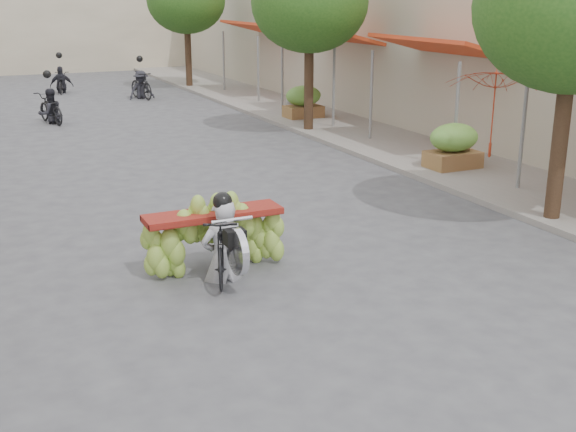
# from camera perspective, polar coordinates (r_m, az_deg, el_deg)

# --- Properties ---
(ground) EXTENTS (120.00, 120.00, 0.00)m
(ground) POSITION_cam_1_polar(r_m,az_deg,el_deg) (7.93, 11.84, -13.57)
(ground) COLOR #505055
(ground) RESTS_ON ground
(sidewalk_right) EXTENTS (4.00, 60.00, 0.12)m
(sidewalk_right) POSITION_cam_1_polar(r_m,az_deg,el_deg) (23.61, 4.05, 7.43)
(sidewalk_right) COLOR gray
(sidewalk_right) RESTS_ON ground
(shophouse_row_right) EXTENTS (9.77, 40.00, 6.00)m
(shophouse_row_right) POSITION_cam_1_polar(r_m,az_deg,el_deg) (25.30, 15.62, 14.20)
(shophouse_row_right) COLOR #B2A893
(shophouse_row_right) RESTS_ON ground
(far_building) EXTENTS (20.00, 6.00, 7.00)m
(far_building) POSITION_cam_1_polar(r_m,az_deg,el_deg) (43.60, -19.95, 15.44)
(far_building) COLOR #C3B59A
(far_building) RESTS_ON ground
(street_tree_near) EXTENTS (3.40, 3.40, 5.25)m
(street_tree_near) POSITION_cam_1_polar(r_m,az_deg,el_deg) (13.46, 21.72, 15.01)
(street_tree_near) COLOR #3A2719
(street_tree_near) RESTS_ON ground
(street_tree_mid) EXTENTS (3.40, 3.40, 5.25)m
(street_tree_mid) POSITION_cam_1_polar(r_m,az_deg,el_deg) (21.65, 1.71, 16.49)
(street_tree_mid) COLOR #3A2719
(street_tree_mid) RESTS_ON ground
(street_tree_far) EXTENTS (3.40, 3.40, 5.25)m
(street_tree_far) POSITION_cam_1_polar(r_m,az_deg,el_deg) (32.84, -8.05, 16.53)
(street_tree_far) COLOR #3A2719
(street_tree_far) RESTS_ON ground
(produce_crate_mid) EXTENTS (1.20, 0.88, 1.16)m
(produce_crate_mid) POSITION_cam_1_polar(r_m,az_deg,el_deg) (17.29, 12.96, 5.69)
(produce_crate_mid) COLOR brown
(produce_crate_mid) RESTS_ON ground
(produce_crate_far) EXTENTS (1.20, 0.88, 1.16)m
(produce_crate_far) POSITION_cam_1_polar(r_m,az_deg,el_deg) (24.03, 1.22, 9.21)
(produce_crate_far) COLOR brown
(produce_crate_far) RESTS_ON ground
(banana_motorbike) EXTENTS (2.20, 1.87, 2.25)m
(banana_motorbike) POSITION_cam_1_polar(r_m,az_deg,el_deg) (10.59, -5.50, -0.93)
(banana_motorbike) COLOR black
(banana_motorbike) RESTS_ON ground
(market_umbrella) EXTENTS (2.77, 2.77, 1.91)m
(market_umbrella) POSITION_cam_1_polar(r_m,az_deg,el_deg) (15.89, 16.24, 11.21)
(market_umbrella) COLOR #A42D15
(market_umbrella) RESTS_ON ground
(pedestrian) EXTENTS (0.86, 0.75, 1.51)m
(pedestrian) POSITION_cam_1_polar(r_m,az_deg,el_deg) (24.49, 0.33, 9.74)
(pedestrian) COLOR silver
(pedestrian) RESTS_ON ground
(bg_motorbike_a) EXTENTS (1.03, 1.82, 1.95)m
(bg_motorbike_a) POSITION_cam_1_polar(r_m,az_deg,el_deg) (24.75, -18.33, 8.63)
(bg_motorbike_a) COLOR black
(bg_motorbike_a) RESTS_ON ground
(bg_motorbike_b) EXTENTS (1.14, 1.94, 1.95)m
(bg_motorbike_b) POSITION_cam_1_polar(r_m,az_deg,el_deg) (29.82, -11.56, 10.62)
(bg_motorbike_b) COLOR black
(bg_motorbike_b) RESTS_ON ground
(bg_motorbike_c) EXTENTS (1.07, 1.61, 1.95)m
(bg_motorbike_c) POSITION_cam_1_polar(r_m,az_deg,el_deg) (32.47, -17.52, 10.67)
(bg_motorbike_c) COLOR black
(bg_motorbike_c) RESTS_ON ground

